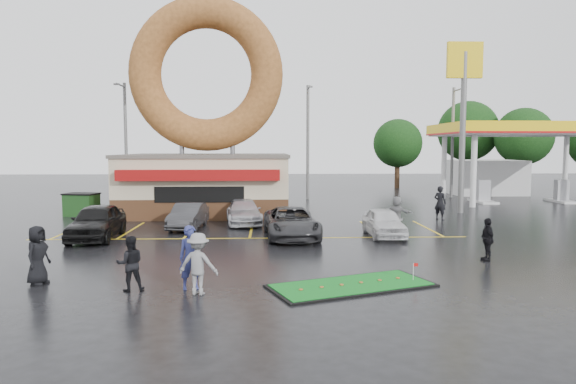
{
  "coord_description": "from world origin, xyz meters",
  "views": [
    {
      "loc": [
        0.86,
        -19.75,
        4.14
      ],
      "look_at": [
        1.72,
        2.42,
        2.2
      ],
      "focal_mm": 32.0,
      "sensor_mm": 36.0,
      "label": 1
    }
  ],
  "objects_px": {
    "shell_sign": "(464,95)",
    "person_blue": "(191,257)",
    "car_white": "(384,222)",
    "donut_shop": "(207,142)",
    "streetlight_left": "(125,139)",
    "car_black": "(97,222)",
    "dumpster": "(82,205)",
    "person_cameraman": "(487,239)",
    "car_grey": "(291,223)",
    "streetlight_right": "(453,139)",
    "car_silver": "(244,212)",
    "streetlight_mid": "(308,139)",
    "car_dgrey": "(188,216)",
    "gas_station": "(506,153)",
    "putting_green": "(351,285)"
  },
  "relations": [
    {
      "from": "shell_sign",
      "to": "person_blue",
      "type": "bearing_deg",
      "value": -130.42
    },
    {
      "from": "car_white",
      "to": "person_blue",
      "type": "xyz_separation_m",
      "value": [
        -7.64,
        -8.63,
        0.28
      ]
    },
    {
      "from": "donut_shop",
      "to": "streetlight_left",
      "type": "height_order",
      "value": "donut_shop"
    },
    {
      "from": "car_black",
      "to": "person_blue",
      "type": "bearing_deg",
      "value": -59.39
    },
    {
      "from": "streetlight_left",
      "to": "person_blue",
      "type": "relative_size",
      "value": 4.81
    },
    {
      "from": "car_black",
      "to": "shell_sign",
      "type": "bearing_deg",
      "value": 20.72
    },
    {
      "from": "person_blue",
      "to": "car_black",
      "type": "bearing_deg",
      "value": 104.67
    },
    {
      "from": "shell_sign",
      "to": "dumpster",
      "type": "bearing_deg",
      "value": -178.72
    },
    {
      "from": "person_cameraman",
      "to": "car_grey",
      "type": "bearing_deg",
      "value": -125.73
    },
    {
      "from": "streetlight_left",
      "to": "person_blue",
      "type": "distance_m",
      "value": 26.56
    },
    {
      "from": "donut_shop",
      "to": "streetlight_right",
      "type": "height_order",
      "value": "donut_shop"
    },
    {
      "from": "streetlight_left",
      "to": "person_blue",
      "type": "xyz_separation_m",
      "value": [
        8.59,
        -24.84,
        -3.85
      ]
    },
    {
      "from": "donut_shop",
      "to": "car_silver",
      "type": "bearing_deg",
      "value": -63.27
    },
    {
      "from": "streetlight_mid",
      "to": "car_grey",
      "type": "distance_m",
      "value": 18.01
    },
    {
      "from": "car_black",
      "to": "person_cameraman",
      "type": "height_order",
      "value": "car_black"
    },
    {
      "from": "car_grey",
      "to": "person_cameraman",
      "type": "relative_size",
      "value": 3.19
    },
    {
      "from": "car_grey",
      "to": "person_blue",
      "type": "relative_size",
      "value": 2.68
    },
    {
      "from": "shell_sign",
      "to": "car_white",
      "type": "relative_size",
      "value": 2.76
    },
    {
      "from": "car_dgrey",
      "to": "gas_station",
      "type": "bearing_deg",
      "value": 37.2
    },
    {
      "from": "car_white",
      "to": "dumpster",
      "type": "xyz_separation_m",
      "value": [
        -16.66,
        7.77,
        -0.0
      ]
    },
    {
      "from": "streetlight_mid",
      "to": "person_cameraman",
      "type": "relative_size",
      "value": 5.73
    },
    {
      "from": "streetlight_right",
      "to": "car_black",
      "type": "height_order",
      "value": "streetlight_right"
    },
    {
      "from": "streetlight_left",
      "to": "dumpster",
      "type": "height_order",
      "value": "streetlight_left"
    },
    {
      "from": "streetlight_left",
      "to": "streetlight_mid",
      "type": "relative_size",
      "value": 1.0
    },
    {
      "from": "streetlight_mid",
      "to": "person_cameraman",
      "type": "bearing_deg",
      "value": -77.83
    },
    {
      "from": "streetlight_mid",
      "to": "person_blue",
      "type": "bearing_deg",
      "value": -101.82
    },
    {
      "from": "streetlight_left",
      "to": "person_blue",
      "type": "height_order",
      "value": "streetlight_left"
    },
    {
      "from": "streetlight_left",
      "to": "car_silver",
      "type": "bearing_deg",
      "value": -51.45
    },
    {
      "from": "gas_station",
      "to": "putting_green",
      "type": "height_order",
      "value": "gas_station"
    },
    {
      "from": "streetlight_left",
      "to": "putting_green",
      "type": "height_order",
      "value": "streetlight_left"
    },
    {
      "from": "car_silver",
      "to": "car_grey",
      "type": "xyz_separation_m",
      "value": [
        2.39,
        -4.48,
        0.06
      ]
    },
    {
      "from": "shell_sign",
      "to": "dumpster",
      "type": "height_order",
      "value": "shell_sign"
    },
    {
      "from": "car_silver",
      "to": "putting_green",
      "type": "height_order",
      "value": "car_silver"
    },
    {
      "from": "car_white",
      "to": "car_grey",
      "type": "bearing_deg",
      "value": -177.82
    },
    {
      "from": "car_silver",
      "to": "person_cameraman",
      "type": "relative_size",
      "value": 2.81
    },
    {
      "from": "donut_shop",
      "to": "person_cameraman",
      "type": "bearing_deg",
      "value": -50.8
    },
    {
      "from": "streetlight_mid",
      "to": "car_grey",
      "type": "bearing_deg",
      "value": -96.85
    },
    {
      "from": "shell_sign",
      "to": "car_grey",
      "type": "distance_m",
      "value": 15.49
    },
    {
      "from": "dumpster",
      "to": "car_white",
      "type": "bearing_deg",
      "value": -11.31
    },
    {
      "from": "gas_station",
      "to": "car_dgrey",
      "type": "bearing_deg",
      "value": -147.93
    },
    {
      "from": "streetlight_mid",
      "to": "putting_green",
      "type": "bearing_deg",
      "value": -91.5
    },
    {
      "from": "streetlight_left",
      "to": "person_cameraman",
      "type": "relative_size",
      "value": 5.73
    },
    {
      "from": "gas_station",
      "to": "car_grey",
      "type": "xyz_separation_m",
      "value": [
        -18.09,
        -17.44,
        -3.0
      ]
    },
    {
      "from": "donut_shop",
      "to": "gas_station",
      "type": "xyz_separation_m",
      "value": [
        23.0,
        7.97,
        -0.77
      ]
    },
    {
      "from": "gas_station",
      "to": "car_white",
      "type": "relative_size",
      "value": 3.55
    },
    {
      "from": "streetlight_left",
      "to": "streetlight_right",
      "type": "relative_size",
      "value": 1.0
    },
    {
      "from": "shell_sign",
      "to": "person_cameraman",
      "type": "relative_size",
      "value": 6.74
    },
    {
      "from": "person_blue",
      "to": "gas_station",
      "type": "bearing_deg",
      "value": 32.02
    },
    {
      "from": "shell_sign",
      "to": "person_cameraman",
      "type": "xyz_separation_m",
      "value": [
        -4.15,
        -13.55,
        -6.59
      ]
    },
    {
      "from": "streetlight_mid",
      "to": "person_blue",
      "type": "distance_m",
      "value": 26.68
    }
  ]
}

